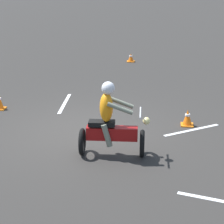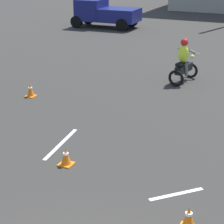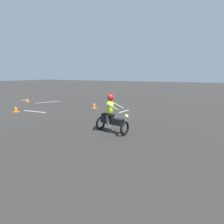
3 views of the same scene
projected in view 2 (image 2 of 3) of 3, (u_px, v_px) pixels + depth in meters
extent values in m
torus|color=black|center=(190.00, 70.00, 16.83)|extent=(0.61, 0.18, 0.60)
torus|color=black|center=(176.00, 78.00, 15.81)|extent=(0.61, 0.18, 0.60)
cube|color=black|center=(184.00, 68.00, 16.25)|extent=(0.39, 1.12, 0.28)
cube|color=black|center=(182.00, 64.00, 16.00)|extent=(0.34, 0.59, 0.10)
cylinder|color=silver|center=(191.00, 53.00, 16.55)|extent=(0.70, 0.13, 0.04)
sphere|color=#F2E08C|center=(192.00, 57.00, 16.71)|extent=(0.18, 0.18, 0.16)
ellipsoid|color=#D8F233|center=(183.00, 54.00, 15.95)|extent=(0.44, 0.33, 0.64)
cylinder|color=slate|center=(192.00, 52.00, 16.07)|extent=(0.17, 0.55, 0.27)
cylinder|color=slate|center=(182.00, 50.00, 16.27)|extent=(0.17, 0.55, 0.27)
cylinder|color=slate|center=(186.00, 70.00, 16.10)|extent=(0.15, 0.26, 0.51)
cylinder|color=slate|center=(179.00, 68.00, 16.24)|extent=(0.15, 0.26, 0.51)
sphere|color=red|center=(184.00, 42.00, 15.83)|extent=(0.32, 0.32, 0.28)
cylinder|color=black|center=(88.00, 18.00, 29.05)|extent=(0.77, 0.28, 0.76)
cylinder|color=black|center=(77.00, 22.00, 27.58)|extent=(0.77, 0.28, 0.76)
cylinder|color=black|center=(132.00, 21.00, 27.93)|extent=(0.77, 0.28, 0.76)
cylinder|color=black|center=(122.00, 25.00, 26.46)|extent=(0.77, 0.28, 0.76)
cube|color=navy|center=(119.00, 15.00, 27.24)|extent=(2.48, 2.00, 0.80)
cube|color=navy|center=(91.00, 9.00, 27.84)|extent=(1.68, 1.96, 1.30)
cube|color=black|center=(82.00, 3.00, 27.95)|extent=(0.19, 1.70, 0.56)
cone|color=orange|center=(189.00, 217.00, 7.70)|extent=(0.24, 0.24, 0.44)
cylinder|color=white|center=(189.00, 214.00, 7.68)|extent=(0.13, 0.13, 0.05)
cube|color=orange|center=(31.00, 96.00, 14.79)|extent=(0.32, 0.32, 0.03)
cone|color=orange|center=(30.00, 90.00, 14.71)|extent=(0.24, 0.24, 0.42)
cylinder|color=white|center=(30.00, 88.00, 14.69)|extent=(0.13, 0.13, 0.05)
cube|color=orange|center=(66.00, 164.00, 10.11)|extent=(0.32, 0.32, 0.03)
cone|color=orange|center=(66.00, 156.00, 10.04)|extent=(0.24, 0.24, 0.38)
cylinder|color=white|center=(66.00, 154.00, 10.02)|extent=(0.13, 0.13, 0.05)
cube|color=silver|center=(176.00, 194.00, 8.89)|extent=(0.92, 0.96, 0.01)
cube|color=silver|center=(61.00, 144.00, 11.20)|extent=(0.35, 1.96, 0.01)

